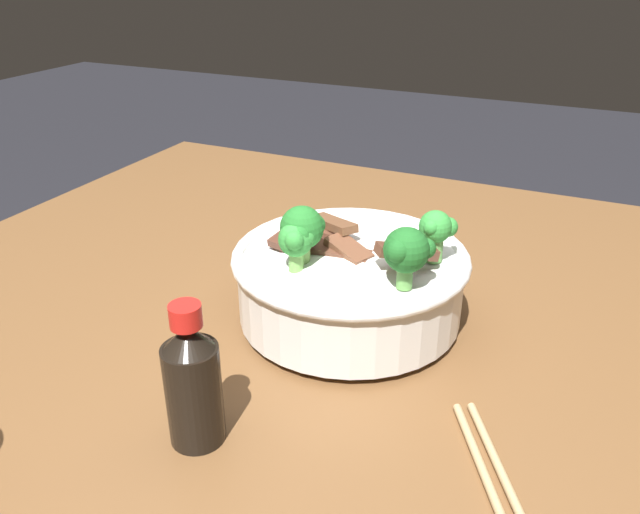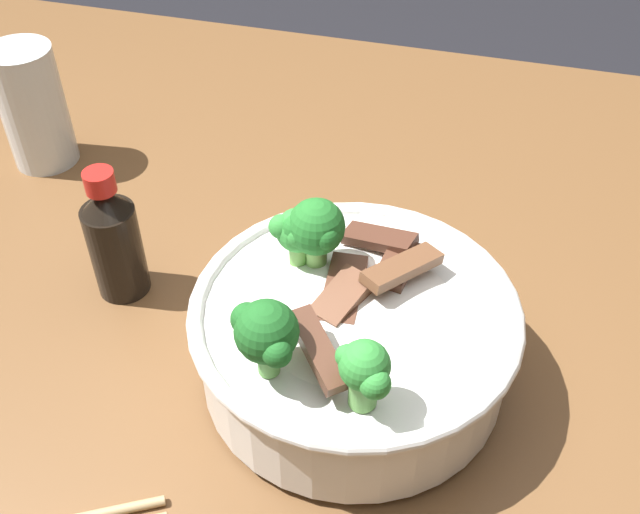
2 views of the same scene
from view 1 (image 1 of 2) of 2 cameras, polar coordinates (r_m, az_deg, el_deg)
The scene contains 4 objects.
dining_table at distance 0.71m, azimuth -8.23°, elevation -18.85°, with size 1.24×0.96×0.82m.
rice_bowl at distance 0.66m, azimuth 2.71°, elevation -1.73°, with size 0.24×0.24×0.14m.
chopsticks_pair at distance 0.50m, azimuth 16.48°, elevation -20.87°, with size 0.21×0.13×0.01m.
soy_sauce_bottle at distance 0.52m, azimuth -11.29°, elevation -10.93°, with size 0.04×0.04×0.13m.
Camera 1 is at (0.41, 0.29, 1.18)m, focal length 35.83 mm.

